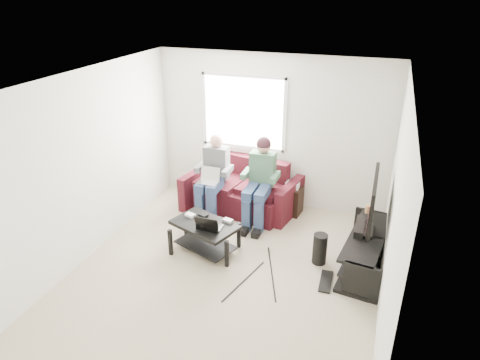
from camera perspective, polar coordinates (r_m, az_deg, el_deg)
name	(u,v)px	position (r m, az deg, el deg)	size (l,w,h in m)	color
floor	(225,272)	(5.97, -1.96, -12.20)	(4.50, 4.50, 0.00)	#B0A689
ceiling	(222,81)	(4.87, -2.41, 13.02)	(4.50, 4.50, 0.00)	white
wall_back	(272,132)	(7.28, 4.26, 6.40)	(4.50, 4.50, 0.00)	silver
wall_front	(121,304)	(3.62, -15.57, -15.64)	(4.50, 4.50, 0.00)	silver
wall_left	(88,166)	(6.25, -19.55, 1.77)	(4.50, 4.50, 0.00)	silver
wall_right	(394,212)	(5.00, 19.80, -4.10)	(4.50, 4.50, 0.00)	silver
window	(243,112)	(7.31, 0.47, 9.01)	(1.48, 0.04, 1.28)	white
sofa	(242,191)	(7.37, 0.33, -1.53)	(2.01, 1.15, 0.86)	#451119
person_left	(213,173)	(7.05, -3.60, 0.94)	(0.40, 0.70, 1.36)	#2F4969
person_right	(260,176)	(6.79, 2.70, 0.57)	(0.40, 0.71, 1.40)	#2F4969
laptop_silver	(208,179)	(6.88, -4.24, 0.14)	(0.32, 0.22, 0.24)	silver
coffee_table	(205,231)	(6.23, -4.71, -6.74)	(1.07, 0.85, 0.46)	black
laptop_black	(210,220)	(6.00, -4.04, -5.36)	(0.34, 0.24, 0.24)	black
controller_a	(190,215)	(6.36, -6.65, -4.67)	(0.14, 0.09, 0.04)	silver
controller_b	(203,215)	(6.34, -4.94, -4.69)	(0.14, 0.09, 0.04)	black
controller_c	(228,221)	(6.18, -1.64, -5.43)	(0.14, 0.09, 0.04)	gray
tv_stand	(365,252)	(6.21, 16.37, -9.22)	(0.65, 1.56, 0.50)	black
tv	(373,202)	(5.93, 17.26, -2.77)	(0.12, 1.10, 0.81)	black
soundbar	(360,227)	(6.12, 15.68, -6.02)	(0.12, 0.50, 0.10)	black
drink_cup	(368,209)	(6.58, 16.68, -3.76)	(0.08, 0.08, 0.12)	#9F7144
console_white	(364,264)	(5.84, 16.16, -10.75)	(0.30, 0.22, 0.06)	silver
console_grey	(368,236)	(6.42, 16.65, -7.17)	(0.34, 0.26, 0.08)	gray
console_black	(366,249)	(6.12, 16.42, -8.88)	(0.38, 0.30, 0.07)	black
subwoofer	(320,249)	(6.13, 10.59, -9.01)	(0.20, 0.20, 0.45)	black
keyboard_floor	(326,281)	(5.90, 11.37, -13.11)	(0.15, 0.46, 0.03)	black
end_table	(292,199)	(7.29, 6.92, -2.57)	(0.32, 0.32, 0.58)	black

